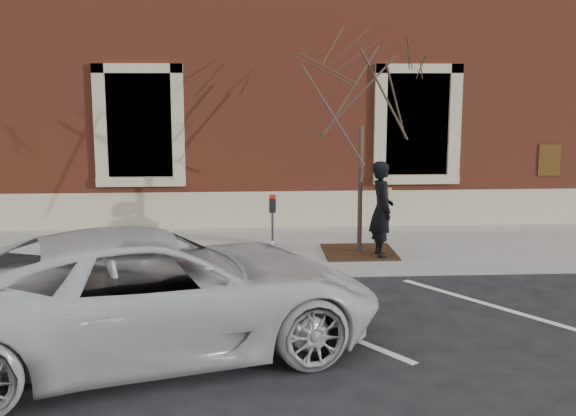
{
  "coord_description": "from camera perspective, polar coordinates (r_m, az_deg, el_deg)",
  "views": [
    {
      "loc": [
        -0.77,
        -12.09,
        3.39
      ],
      "look_at": [
        0.0,
        0.6,
        1.1
      ],
      "focal_mm": 45.0,
      "sensor_mm": 36.0,
      "label": 1
    }
  ],
  "objects": [
    {
      "name": "man",
      "position": [
        13.22,
        7.42,
        -0.13
      ],
      "size": [
        0.47,
        0.67,
        1.77
      ],
      "primitive_type": "imported",
      "rotation": [
        0.0,
        0.0,
        1.64
      ],
      "color": "black",
      "rests_on": "sidewalk_near"
    },
    {
      "name": "white_truck",
      "position": [
        9.08,
        -10.58,
        -6.63
      ],
      "size": [
        6.2,
        4.22,
        1.58
      ],
      "primitive_type": "imported",
      "rotation": [
        0.0,
        0.0,
        1.88
      ],
      "color": "silver",
      "rests_on": "ground"
    },
    {
      "name": "sapling",
      "position": [
        13.29,
        5.86,
        9.26
      ],
      "size": [
        2.6,
        2.6,
        4.33
      ],
      "color": "#46372A",
      "rests_on": "sidewalk_near"
    },
    {
      "name": "curb_near",
      "position": [
        12.51,
        0.18,
        -5.15
      ],
      "size": [
        40.0,
        0.12,
        0.15
      ],
      "primitive_type": "cube",
      "color": "#9E9E99",
      "rests_on": "ground"
    },
    {
      "name": "building_civic",
      "position": [
        19.86,
        -1.27,
        11.96
      ],
      "size": [
        40.0,
        8.62,
        8.0
      ],
      "color": "brown",
      "rests_on": "ground"
    },
    {
      "name": "sidewalk_near",
      "position": [
        14.25,
        -0.28,
        -3.24
      ],
      "size": [
        40.0,
        3.5,
        0.15
      ],
      "primitive_type": "cube",
      "color": "#9E9C94",
      "rests_on": "ground"
    },
    {
      "name": "parking_meter",
      "position": [
        12.45,
        -1.23,
        -0.72
      ],
      "size": [
        0.12,
        0.09,
        1.27
      ],
      "rotation": [
        0.0,
        0.0,
        0.07
      ],
      "color": "#595B60",
      "rests_on": "sidewalk_near"
    },
    {
      "name": "tree_grate",
      "position": [
        13.67,
        5.64,
        -3.48
      ],
      "size": [
        1.33,
        1.33,
        0.03
      ],
      "primitive_type": "cube",
      "color": "#372111",
      "rests_on": "sidewalk_near"
    },
    {
      "name": "ground",
      "position": [
        12.58,
        0.17,
        -5.42
      ],
      "size": [
        120.0,
        120.0,
        0.0
      ],
      "primitive_type": "plane",
      "color": "#28282B",
      "rests_on": "ground"
    },
    {
      "name": "parking_stripes",
      "position": [
        10.48,
        0.93,
        -8.64
      ],
      "size": [
        28.0,
        4.4,
        0.01
      ],
      "primitive_type": null,
      "color": "silver",
      "rests_on": "ground"
    }
  ]
}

